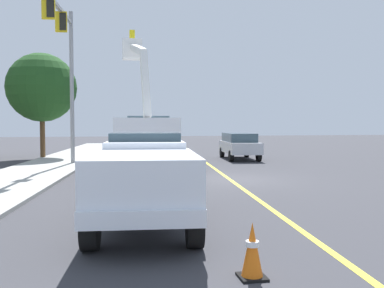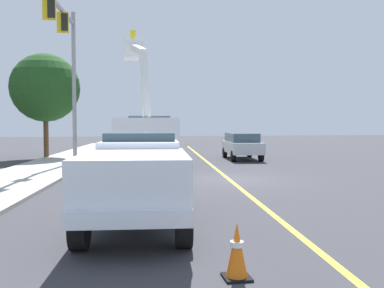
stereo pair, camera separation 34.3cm
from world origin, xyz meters
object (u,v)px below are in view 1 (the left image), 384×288
object	(u,v)px
service_pickup_truck	(145,176)
traffic_cone_mid_front	(179,159)
utility_bucket_truck	(148,139)
traffic_cone_leading	(252,251)
passing_minivan	(239,144)
traffic_signal_mast	(65,54)

from	to	relation	value
service_pickup_truck	traffic_cone_mid_front	world-z (taller)	service_pickup_truck
utility_bucket_truck	traffic_cone_leading	xyz separation A→B (m)	(-13.27, -0.29, -1.19)
utility_bucket_truck	passing_minivan	bearing A→B (deg)	-44.78
traffic_cone_mid_front	traffic_signal_mast	world-z (taller)	traffic_signal_mast
utility_bucket_truck	service_pickup_truck	bearing A→B (deg)	174.20
passing_minivan	traffic_cone_leading	size ratio (longest dim) A/B	5.92
passing_minivan	traffic_cone_mid_front	xyz separation A→B (m)	(-3.07, 4.48, -0.62)
passing_minivan	traffic_cone_leading	xyz separation A→B (m)	(-19.84, 6.22, -0.56)
traffic_signal_mast	passing_minivan	bearing A→B (deg)	-71.96
utility_bucket_truck	traffic_cone_leading	size ratio (longest dim) A/B	10.02
traffic_signal_mast	traffic_cone_mid_front	bearing A→B (deg)	-86.88
service_pickup_truck	passing_minivan	bearing A→B (deg)	-24.74
traffic_signal_mast	service_pickup_truck	bearing A→B (deg)	-167.19
utility_bucket_truck	traffic_signal_mast	size ratio (longest dim) A/B	0.99
passing_minivan	traffic_cone_mid_front	distance (m)	5.47
traffic_cone_mid_front	service_pickup_truck	bearing A→B (deg)	167.12
passing_minivan	service_pickup_truck	bearing A→B (deg)	155.26
traffic_cone_leading	traffic_cone_mid_front	size ratio (longest dim) A/B	1.17
service_pickup_truck	passing_minivan	distance (m)	17.93
service_pickup_truck	utility_bucket_truck	bearing A→B (deg)	-5.80
utility_bucket_truck	traffic_signal_mast	world-z (taller)	traffic_signal_mast
utility_bucket_truck	traffic_cone_leading	bearing A→B (deg)	-178.73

